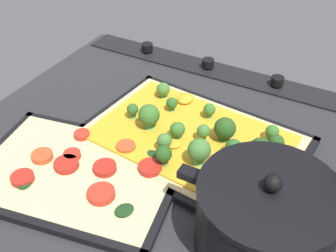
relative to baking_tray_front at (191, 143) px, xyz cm
name	(u,v)px	position (x,y,z in cm)	size (l,w,h in cm)	color
ground_plane	(181,162)	(0.08, 3.79, -1.86)	(82.37, 66.92, 3.00)	#28282B
stove_control_panel	(241,76)	(0.08, -26.18, 0.18)	(79.08, 7.00, 2.60)	black
baking_tray_front	(191,143)	(0.00, 0.00, 0.00)	(41.51, 30.67, 1.30)	black
broccoli_pizza	(195,137)	(-0.83, 0.20, 1.69)	(38.88, 28.05, 6.23)	#D3B77F
baking_tray_back	(77,175)	(13.17, 16.54, 0.01)	(37.42, 29.11, 1.30)	black
veggie_pizza_back	(78,171)	(12.87, 16.33, 0.76)	(34.64, 26.33, 1.90)	#C7BD85
cooking_pot	(265,218)	(-18.01, 14.79, 5.20)	(25.78, 18.95, 13.42)	black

